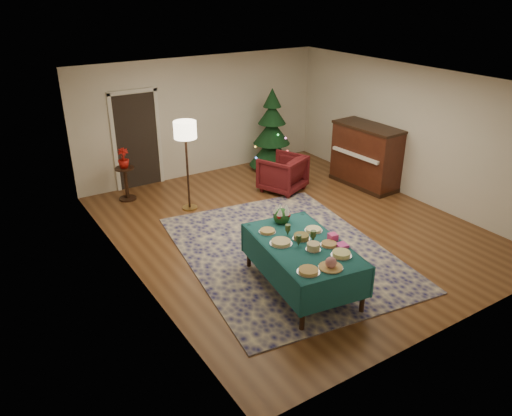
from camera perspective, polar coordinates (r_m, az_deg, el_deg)
room_shell at (r=8.79m, az=4.24°, el=5.64°), size 7.00×7.00×7.00m
doorway at (r=11.13m, az=-13.47°, el=7.75°), size 1.08×0.04×2.16m
rug at (r=8.48m, az=3.26°, el=-5.02°), size 3.73×4.58×0.02m
buffet_table at (r=7.28m, az=5.33°, el=-5.12°), size 1.39×2.07×0.75m
platter_0 at (r=6.54m, az=6.01°, el=-7.16°), size 0.30×0.30×0.05m
platter_1 at (r=6.64m, az=8.55°, el=-6.33°), size 0.33×0.33×0.16m
platter_2 at (r=6.96m, az=9.73°, el=-5.20°), size 0.29×0.29×0.06m
platter_3 at (r=7.04m, az=6.57°, el=-4.42°), size 0.22×0.22×0.10m
platter_4 at (r=7.20m, az=8.35°, el=-4.11°), size 0.26×0.26×0.04m
platter_5 at (r=7.17m, az=2.88°, el=-3.93°), size 0.33×0.33×0.05m
platter_6 at (r=7.32m, az=5.21°, el=-3.32°), size 0.26×0.26×0.07m
platter_7 at (r=7.58m, az=6.59°, el=-2.47°), size 0.27×0.27×0.04m
platter_8 at (r=7.49m, az=1.31°, el=-2.66°), size 0.26×0.26×0.04m
goblet_0 at (r=7.38m, az=3.65°, el=-2.50°), size 0.08×0.08×0.18m
goblet_1 at (r=7.24m, az=6.55°, el=-3.19°), size 0.08×0.08×0.18m
goblet_2 at (r=7.10m, az=4.89°, el=-3.70°), size 0.08×0.08×0.18m
napkin_stack at (r=7.20m, az=9.81°, el=-4.23°), size 0.17×0.17×0.04m
gift_box at (r=7.34m, az=8.77°, el=-3.29°), size 0.14×0.14×0.10m
centerpiece at (r=7.75m, az=2.95°, el=-0.77°), size 0.27×0.27×0.31m
armchair at (r=10.80m, az=3.05°, el=4.17°), size 1.08×1.06×0.87m
floor_lamp at (r=9.62m, az=-8.08°, el=8.22°), size 0.43×0.43×1.79m
side_table at (r=10.70m, az=-14.61°, el=2.67°), size 0.40×0.40×0.71m
potted_plant at (r=10.54m, az=-14.88°, el=5.07°), size 0.23×0.41×0.23m
christmas_tree at (r=12.00m, az=1.82°, el=8.53°), size 1.37×1.37×1.95m
piano at (r=11.28m, az=12.48°, el=5.78°), size 0.82×1.61×1.36m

